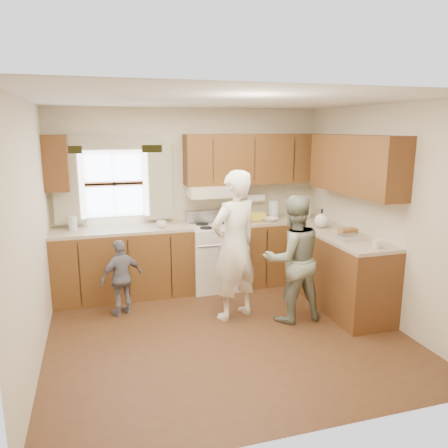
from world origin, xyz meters
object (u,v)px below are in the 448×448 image
object	(u,v)px
woman_left	(234,246)
child	(122,278)
stove	(217,255)
woman_right	(293,259)

from	to	relation	value
woman_left	child	bearing A→B (deg)	-42.25
stove	woman_left	size ratio (longest dim) A/B	0.60
woman_left	woman_right	distance (m)	0.69
woman_left	woman_right	xyz separation A→B (m)	(0.63, -0.25, -0.14)
woman_left	stove	bearing A→B (deg)	-116.89
woman_left	child	distance (m)	1.42
stove	woman_right	bearing A→B (deg)	-67.28
stove	woman_left	distance (m)	1.14
stove	woman_right	xyz separation A→B (m)	(0.55, -1.31, 0.28)
stove	woman_right	size ratio (longest dim) A/B	0.72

